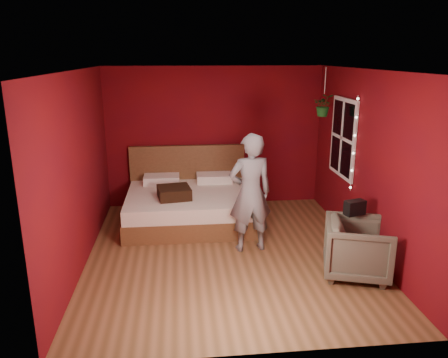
# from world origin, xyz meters

# --- Properties ---
(floor) EXTENTS (4.50, 4.50, 0.00)m
(floor) POSITION_xyz_m (0.00, 0.00, 0.00)
(floor) COLOR brown
(floor) RESTS_ON ground
(room_walls) EXTENTS (4.04, 4.54, 2.62)m
(room_walls) POSITION_xyz_m (0.00, 0.00, 1.68)
(room_walls) COLOR maroon
(room_walls) RESTS_ON ground
(window) EXTENTS (0.05, 0.97, 1.27)m
(window) POSITION_xyz_m (1.97, 0.90, 1.50)
(window) COLOR white
(window) RESTS_ON room_walls
(fairy_lights) EXTENTS (0.04, 0.04, 1.45)m
(fairy_lights) POSITION_xyz_m (1.94, 0.38, 1.50)
(fairy_lights) COLOR silver
(fairy_lights) RESTS_ON room_walls
(bed) EXTENTS (2.13, 1.81, 1.17)m
(bed) POSITION_xyz_m (-0.52, 1.39, 0.30)
(bed) COLOR brown
(bed) RESTS_ON ground
(person) EXTENTS (0.69, 0.50, 1.75)m
(person) POSITION_xyz_m (0.33, 0.11, 0.87)
(person) COLOR slate
(person) RESTS_ON ground
(armchair) EXTENTS (1.03, 1.01, 0.75)m
(armchair) POSITION_xyz_m (1.60, -0.82, 0.38)
(armchair) COLOR #676452
(armchair) RESTS_ON ground
(handbag) EXTENTS (0.30, 0.21, 0.19)m
(handbag) POSITION_xyz_m (1.62, -0.58, 0.85)
(handbag) COLOR black
(handbag) RESTS_ON armchair
(throw_pillow) EXTENTS (0.58, 0.58, 0.18)m
(throw_pillow) POSITION_xyz_m (-0.77, 1.04, 0.62)
(throw_pillow) COLOR #331F11
(throw_pillow) RESTS_ON bed
(hanging_plant) EXTENTS (0.39, 0.37, 0.78)m
(hanging_plant) POSITION_xyz_m (1.69, 1.11, 2.00)
(hanging_plant) COLOR silver
(hanging_plant) RESTS_ON room_walls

